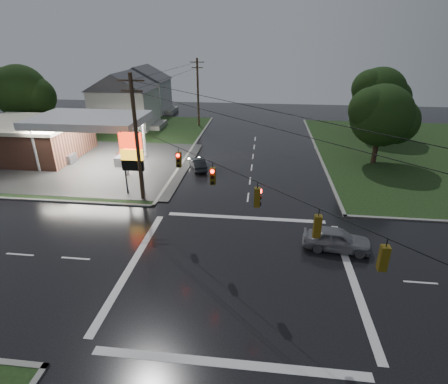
# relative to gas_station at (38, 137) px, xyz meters

# --- Properties ---
(ground) EXTENTS (120.00, 120.00, 0.00)m
(ground) POSITION_rel_gas_station_xyz_m (25.68, -19.70, -2.55)
(ground) COLOR black
(ground) RESTS_ON ground
(grass_nw) EXTENTS (36.00, 36.00, 0.08)m
(grass_nw) POSITION_rel_gas_station_xyz_m (-0.32, 6.30, -2.51)
(grass_nw) COLOR black
(grass_nw) RESTS_ON ground
(gas_station) EXTENTS (26.20, 18.00, 5.60)m
(gas_station) POSITION_rel_gas_station_xyz_m (0.00, 0.00, 0.00)
(gas_station) COLOR #2D2D2D
(gas_station) RESTS_ON ground
(pylon_sign) EXTENTS (2.00, 0.35, 6.00)m
(pylon_sign) POSITION_rel_gas_station_xyz_m (15.18, -9.20, 1.46)
(pylon_sign) COLOR #59595E
(pylon_sign) RESTS_ON ground
(utility_pole_nw) EXTENTS (2.20, 0.32, 11.00)m
(utility_pole_nw) POSITION_rel_gas_station_xyz_m (16.18, -10.20, 3.17)
(utility_pole_nw) COLOR #382619
(utility_pole_nw) RESTS_ON ground
(utility_pole_n) EXTENTS (2.20, 0.32, 10.50)m
(utility_pole_n) POSITION_rel_gas_station_xyz_m (16.18, 18.30, 2.92)
(utility_pole_n) COLOR #382619
(utility_pole_n) RESTS_ON ground
(traffic_signals) EXTENTS (26.87, 26.87, 1.47)m
(traffic_signals) POSITION_rel_gas_station_xyz_m (25.69, -19.72, 3.93)
(traffic_signals) COLOR black
(traffic_signals) RESTS_ON ground
(house_near) EXTENTS (11.05, 8.48, 8.60)m
(house_near) POSITION_rel_gas_station_xyz_m (4.73, 16.30, 1.86)
(house_near) COLOR silver
(house_near) RESTS_ON ground
(house_far) EXTENTS (11.05, 8.48, 8.60)m
(house_far) POSITION_rel_gas_station_xyz_m (3.73, 28.30, 1.86)
(house_far) COLOR silver
(house_far) RESTS_ON ground
(tree_nw_behind) EXTENTS (8.93, 7.60, 10.00)m
(tree_nw_behind) POSITION_rel_gas_station_xyz_m (-8.17, 10.29, 3.63)
(tree_nw_behind) COLOR black
(tree_nw_behind) RESTS_ON ground
(tree_ne_near) EXTENTS (7.99, 6.80, 8.98)m
(tree_ne_near) POSITION_rel_gas_station_xyz_m (39.82, 2.29, 3.01)
(tree_ne_near) COLOR black
(tree_ne_near) RESTS_ON ground
(tree_ne_far) EXTENTS (8.46, 7.20, 9.80)m
(tree_ne_far) POSITION_rel_gas_station_xyz_m (42.83, 14.29, 3.63)
(tree_ne_far) COLOR black
(tree_ne_far) RESTS_ON ground
(car_north) EXTENTS (2.72, 4.11, 1.28)m
(car_north) POSITION_rel_gas_station_xyz_m (19.74, -1.96, -1.91)
(car_north) COLOR #202428
(car_north) RESTS_ON ground
(car_crossing) EXTENTS (4.80, 2.40, 1.57)m
(car_crossing) POSITION_rel_gas_station_xyz_m (32.20, -16.53, -1.76)
(car_crossing) COLOR gray
(car_crossing) RESTS_ON ground
(car_pump) EXTENTS (3.03, 5.16, 1.40)m
(car_pump) POSITION_rel_gas_station_xyz_m (10.53, 0.26, -1.85)
(car_pump) COLOR maroon
(car_pump) RESTS_ON ground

